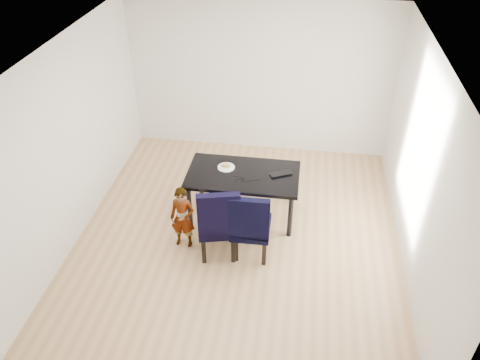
# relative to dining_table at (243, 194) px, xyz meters

# --- Properties ---
(floor) EXTENTS (4.50, 5.00, 0.01)m
(floor) POSITION_rel_dining_table_xyz_m (0.00, -0.50, -0.38)
(floor) COLOR tan
(floor) RESTS_ON ground
(ceiling) EXTENTS (4.50, 5.00, 0.01)m
(ceiling) POSITION_rel_dining_table_xyz_m (0.00, -0.50, 2.33)
(ceiling) COLOR white
(ceiling) RESTS_ON wall_back
(wall_back) EXTENTS (4.50, 0.01, 2.70)m
(wall_back) POSITION_rel_dining_table_xyz_m (0.00, 2.00, 0.98)
(wall_back) COLOR silver
(wall_back) RESTS_ON ground
(wall_front) EXTENTS (4.50, 0.01, 2.70)m
(wall_front) POSITION_rel_dining_table_xyz_m (0.00, -3.00, 0.98)
(wall_front) COLOR white
(wall_front) RESTS_ON ground
(wall_left) EXTENTS (0.01, 5.00, 2.70)m
(wall_left) POSITION_rel_dining_table_xyz_m (-2.25, -0.50, 0.98)
(wall_left) COLOR white
(wall_left) RESTS_ON ground
(wall_right) EXTENTS (0.01, 5.00, 2.70)m
(wall_right) POSITION_rel_dining_table_xyz_m (2.25, -0.50, 0.98)
(wall_right) COLOR silver
(wall_right) RESTS_ON ground
(dining_table) EXTENTS (1.60, 0.90, 0.75)m
(dining_table) POSITION_rel_dining_table_xyz_m (0.00, 0.00, 0.00)
(dining_table) COLOR black
(dining_table) RESTS_ON floor
(chair_left) EXTENTS (0.66, 0.67, 1.12)m
(chair_left) POSITION_rel_dining_table_xyz_m (-0.22, -0.80, 0.19)
(chair_left) COLOR black
(chair_left) RESTS_ON floor
(chair_right) EXTENTS (0.52, 0.55, 1.07)m
(chair_right) POSITION_rel_dining_table_xyz_m (0.21, -0.78, 0.16)
(chair_right) COLOR black
(chair_right) RESTS_ON floor
(child) EXTENTS (0.35, 0.24, 0.94)m
(child) POSITION_rel_dining_table_xyz_m (-0.72, -0.76, 0.09)
(child) COLOR #FA4915
(child) RESTS_ON floor
(plate) EXTENTS (0.32, 0.32, 0.01)m
(plate) POSITION_rel_dining_table_xyz_m (-0.26, 0.11, 0.38)
(plate) COLOR white
(plate) RESTS_ON dining_table
(sandwich) EXTENTS (0.16, 0.11, 0.06)m
(sandwich) POSITION_rel_dining_table_xyz_m (-0.27, 0.11, 0.42)
(sandwich) COLOR #B39240
(sandwich) RESTS_ON plate
(laptop) EXTENTS (0.38, 0.33, 0.03)m
(laptop) POSITION_rel_dining_table_xyz_m (0.51, 0.10, 0.39)
(laptop) COLOR black
(laptop) RESTS_ON dining_table
(cable_tangle) EXTENTS (0.14, 0.14, 0.01)m
(cable_tangle) POSITION_rel_dining_table_xyz_m (-0.02, -0.17, 0.38)
(cable_tangle) COLOR black
(cable_tangle) RESTS_ON dining_table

